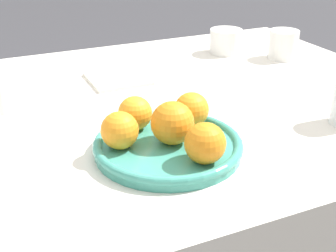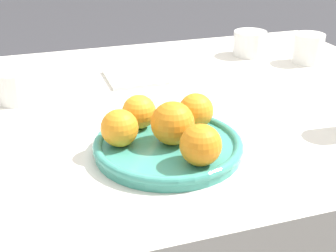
{
  "view_description": "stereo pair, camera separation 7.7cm",
  "coord_description": "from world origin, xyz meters",
  "px_view_note": "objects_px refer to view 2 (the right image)",
  "views": [
    {
      "loc": [
        -0.17,
        -0.85,
        1.1
      ],
      "look_at": [
        0.12,
        -0.22,
        0.77
      ],
      "focal_mm": 50.0,
      "sensor_mm": 36.0,
      "label": 1
    },
    {
      "loc": [
        -0.1,
        -0.88,
        1.1
      ],
      "look_at": [
        0.12,
        -0.22,
        0.77
      ],
      "focal_mm": 50.0,
      "sensor_mm": 36.0,
      "label": 2
    }
  ],
  "objects_px": {
    "orange_0": "(173,123)",
    "napkin": "(135,77)",
    "orange_2": "(201,145)",
    "cup_1": "(308,48)",
    "fruit_platter": "(168,146)",
    "cup_0": "(16,86)",
    "orange_3": "(196,111)",
    "cup_2": "(250,43)",
    "orange_1": "(120,128)",
    "orange_4": "(139,112)"
  },
  "relations": [
    {
      "from": "fruit_platter",
      "to": "napkin",
      "type": "height_order",
      "value": "fruit_platter"
    },
    {
      "from": "fruit_platter",
      "to": "cup_2",
      "type": "distance_m",
      "value": 0.6
    },
    {
      "from": "orange_4",
      "to": "napkin",
      "type": "distance_m",
      "value": 0.31
    },
    {
      "from": "napkin",
      "to": "cup_1",
      "type": "bearing_deg",
      "value": -2.49
    },
    {
      "from": "orange_2",
      "to": "cup_2",
      "type": "distance_m",
      "value": 0.65
    },
    {
      "from": "orange_3",
      "to": "orange_0",
      "type": "bearing_deg",
      "value": -141.79
    },
    {
      "from": "orange_3",
      "to": "cup_2",
      "type": "height_order",
      "value": "orange_3"
    },
    {
      "from": "cup_1",
      "to": "orange_0",
      "type": "bearing_deg",
      "value": -144.33
    },
    {
      "from": "orange_0",
      "to": "cup_1",
      "type": "distance_m",
      "value": 0.61
    },
    {
      "from": "fruit_platter",
      "to": "orange_0",
      "type": "relative_size",
      "value": 3.46
    },
    {
      "from": "napkin",
      "to": "orange_2",
      "type": "bearing_deg",
      "value": -91.63
    },
    {
      "from": "fruit_platter",
      "to": "napkin",
      "type": "xyz_separation_m",
      "value": [
        0.04,
        0.38,
        -0.01
      ]
    },
    {
      "from": "orange_1",
      "to": "orange_2",
      "type": "relative_size",
      "value": 0.96
    },
    {
      "from": "cup_0",
      "to": "cup_1",
      "type": "relative_size",
      "value": 1.12
    },
    {
      "from": "orange_2",
      "to": "cup_0",
      "type": "bearing_deg",
      "value": 122.97
    },
    {
      "from": "cup_2",
      "to": "cup_1",
      "type": "bearing_deg",
      "value": -43.33
    },
    {
      "from": "orange_3",
      "to": "fruit_platter",
      "type": "bearing_deg",
      "value": -145.37
    },
    {
      "from": "orange_2",
      "to": "cup_1",
      "type": "bearing_deg",
      "value": 42.33
    },
    {
      "from": "orange_2",
      "to": "cup_0",
      "type": "height_order",
      "value": "orange_2"
    },
    {
      "from": "cup_1",
      "to": "orange_2",
      "type": "bearing_deg",
      "value": -137.67
    },
    {
      "from": "fruit_platter",
      "to": "cup_2",
      "type": "height_order",
      "value": "cup_2"
    },
    {
      "from": "orange_4",
      "to": "cup_1",
      "type": "distance_m",
      "value": 0.6
    },
    {
      "from": "orange_0",
      "to": "napkin",
      "type": "xyz_separation_m",
      "value": [
        0.03,
        0.38,
        -0.05
      ]
    },
    {
      "from": "fruit_platter",
      "to": "orange_4",
      "type": "height_order",
      "value": "orange_4"
    },
    {
      "from": "fruit_platter",
      "to": "orange_1",
      "type": "relative_size",
      "value": 4.04
    },
    {
      "from": "orange_4",
      "to": "napkin",
      "type": "bearing_deg",
      "value": 77.19
    },
    {
      "from": "orange_1",
      "to": "orange_4",
      "type": "xyz_separation_m",
      "value": [
        0.05,
        0.06,
        -0.0
      ]
    },
    {
      "from": "cup_1",
      "to": "orange_1",
      "type": "bearing_deg",
      "value": -149.98
    },
    {
      "from": "cup_1",
      "to": "napkin",
      "type": "relative_size",
      "value": 0.58
    },
    {
      "from": "cup_0",
      "to": "cup_1",
      "type": "distance_m",
      "value": 0.74
    },
    {
      "from": "orange_3",
      "to": "orange_2",
      "type": "bearing_deg",
      "value": -108.21
    },
    {
      "from": "cup_1",
      "to": "napkin",
      "type": "distance_m",
      "value": 0.47
    },
    {
      "from": "orange_0",
      "to": "napkin",
      "type": "height_order",
      "value": "orange_0"
    },
    {
      "from": "cup_0",
      "to": "orange_1",
      "type": "bearing_deg",
      "value": -62.57
    },
    {
      "from": "orange_1",
      "to": "cup_2",
      "type": "height_order",
      "value": "orange_1"
    },
    {
      "from": "orange_1",
      "to": "orange_4",
      "type": "bearing_deg",
      "value": 49.43
    },
    {
      "from": "orange_3",
      "to": "cup_1",
      "type": "xyz_separation_m",
      "value": [
        0.44,
        0.31,
        -0.01
      ]
    },
    {
      "from": "orange_2",
      "to": "cup_1",
      "type": "height_order",
      "value": "orange_2"
    },
    {
      "from": "cup_1",
      "to": "cup_2",
      "type": "xyz_separation_m",
      "value": [
        -0.11,
        0.11,
        -0.01
      ]
    },
    {
      "from": "orange_0",
      "to": "fruit_platter",
      "type": "bearing_deg",
      "value": 178.05
    },
    {
      "from": "cup_2",
      "to": "fruit_platter",
      "type": "bearing_deg",
      "value": -130.03
    },
    {
      "from": "orange_0",
      "to": "napkin",
      "type": "bearing_deg",
      "value": 85.28
    },
    {
      "from": "cup_1",
      "to": "cup_2",
      "type": "distance_m",
      "value": 0.16
    },
    {
      "from": "orange_4",
      "to": "cup_0",
      "type": "distance_m",
      "value": 0.32
    },
    {
      "from": "fruit_platter",
      "to": "orange_1",
      "type": "bearing_deg",
      "value": 165.56
    },
    {
      "from": "orange_0",
      "to": "orange_1",
      "type": "relative_size",
      "value": 1.17
    },
    {
      "from": "orange_1",
      "to": "orange_2",
      "type": "height_order",
      "value": "orange_2"
    },
    {
      "from": "orange_0",
      "to": "napkin",
      "type": "distance_m",
      "value": 0.38
    },
    {
      "from": "orange_0",
      "to": "orange_2",
      "type": "xyz_separation_m",
      "value": [
        0.02,
        -0.08,
        -0.0
      ]
    },
    {
      "from": "cup_0",
      "to": "orange_0",
      "type": "bearing_deg",
      "value": -53.04
    }
  ]
}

